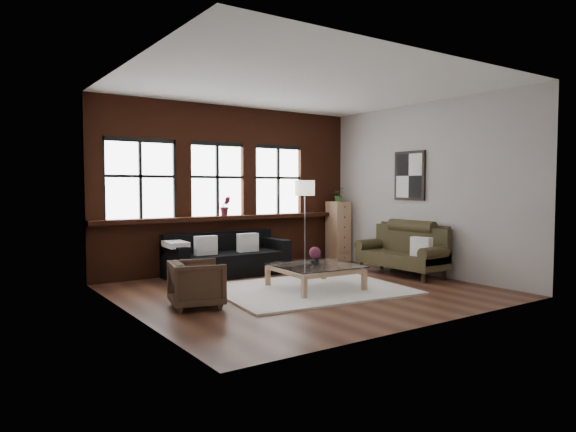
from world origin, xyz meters
TOP-DOWN VIEW (x-y plane):
  - floor at (0.00, 0.00)m, footprint 5.50×5.50m
  - ceiling at (0.00, 0.00)m, footprint 5.50×5.50m
  - wall_back at (0.00, 2.50)m, footprint 5.50×0.00m
  - wall_front at (0.00, -2.50)m, footprint 5.50×0.00m
  - wall_left at (-2.75, 0.00)m, footprint 0.00×5.00m
  - wall_right at (2.75, 0.00)m, footprint 0.00×5.00m
  - brick_backwall at (0.00, 2.44)m, footprint 5.50×0.12m
  - sill_ledge at (0.00, 2.35)m, footprint 5.50×0.30m
  - window_left at (-1.80, 2.45)m, footprint 1.38×0.10m
  - window_mid at (-0.30, 2.45)m, footprint 1.38×0.10m
  - window_right at (1.10, 2.45)m, footprint 1.38×0.10m
  - wall_poster at (2.72, 0.30)m, footprint 0.05×0.74m
  - shag_rug at (0.09, -0.03)m, footprint 3.12×2.58m
  - dark_sofa at (-0.37, 1.90)m, footprint 2.25×0.91m
  - pillow_a at (-0.85, 1.80)m, footprint 0.41×0.17m
  - pillow_b at (0.01, 1.80)m, footprint 0.41×0.16m
  - vintage_settee at (2.30, 0.10)m, footprint 0.80×1.79m
  - pillow_settee at (2.22, -0.45)m, footprint 0.18×0.39m
  - armchair at (-1.88, -0.09)m, footprint 0.84×0.83m
  - coffee_table at (0.18, -0.04)m, footprint 1.31×1.31m
  - vase at (0.18, -0.04)m, footprint 0.19×0.19m
  - flowers at (0.18, -0.04)m, footprint 0.19×0.19m
  - drawer_chest at (2.49, 2.13)m, footprint 0.40×0.40m
  - potted_plant_top at (2.49, 2.13)m, footprint 0.32×0.29m
  - floor_lamp at (1.34, 1.81)m, footprint 0.40×0.40m
  - sill_plant at (-0.18, 2.32)m, footprint 0.23×0.20m

SIDE VIEW (x-z plane):
  - floor at x=0.00m, z-range 0.00..0.00m
  - shag_rug at x=0.09m, z-range 0.00..0.03m
  - coffee_table at x=0.18m, z-range -0.01..0.40m
  - armchair at x=-1.88m, z-range 0.00..0.64m
  - dark_sofa at x=-0.37m, z-range 0.00..0.82m
  - vase at x=0.18m, z-range 0.40..0.55m
  - vintage_settee at x=2.30m, z-range 0.00..0.96m
  - pillow_settee at x=2.22m, z-range 0.42..0.76m
  - flowers at x=0.18m, z-range 0.50..0.68m
  - pillow_a at x=-0.85m, z-range 0.43..0.77m
  - pillow_b at x=0.01m, z-range 0.43..0.77m
  - drawer_chest at x=2.49m, z-range 0.00..1.31m
  - floor_lamp at x=1.34m, z-range 0.00..1.92m
  - sill_ledge at x=0.00m, z-range 1.00..1.08m
  - sill_plant at x=-0.18m, z-range 1.08..1.46m
  - potted_plant_top at x=2.49m, z-range 1.31..1.61m
  - wall_back at x=0.00m, z-range -1.15..4.35m
  - wall_front at x=0.00m, z-range -1.15..4.35m
  - wall_left at x=-2.75m, z-range -0.90..4.10m
  - wall_right at x=2.75m, z-range -0.90..4.10m
  - brick_backwall at x=0.00m, z-range 0.00..3.20m
  - window_left at x=-1.80m, z-range 1.00..2.50m
  - window_mid at x=-0.30m, z-range 1.00..2.50m
  - window_right at x=1.10m, z-range 1.00..2.50m
  - wall_poster at x=2.72m, z-range 1.38..2.32m
  - ceiling at x=0.00m, z-range 3.20..3.20m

